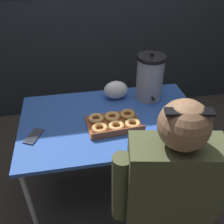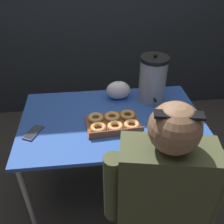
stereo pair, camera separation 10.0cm
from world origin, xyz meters
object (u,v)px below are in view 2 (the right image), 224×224
(coffee_urn, at_px, (153,79))
(cell_phone, at_px, (33,133))
(donut_box, at_px, (114,122))
(person_seated, at_px, (160,206))

(coffee_urn, bearing_deg, cell_phone, -159.03)
(donut_box, relative_size, person_seated, 0.31)
(coffee_urn, bearing_deg, donut_box, -137.64)
(donut_box, height_order, coffee_urn, coffee_urn)
(cell_phone, distance_m, person_seated, 0.93)
(coffee_urn, distance_m, person_seated, 0.95)
(cell_phone, relative_size, person_seated, 0.13)
(coffee_urn, xyz_separation_m, cell_phone, (-0.88, -0.34, -0.17))
(coffee_urn, distance_m, cell_phone, 0.96)
(donut_box, distance_m, person_seated, 0.63)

